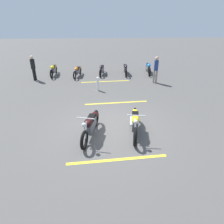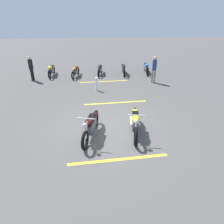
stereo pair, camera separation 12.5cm
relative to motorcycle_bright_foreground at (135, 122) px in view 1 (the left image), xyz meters
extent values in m
plane|color=#514F4C|center=(0.42, 0.84, -0.46)|extent=(60.00, 60.00, 0.00)
torus|color=black|center=(-0.83, 0.12, -0.13)|extent=(0.68, 0.21, 0.67)
torus|color=black|center=(0.71, -0.11, -0.13)|extent=(0.68, 0.21, 0.67)
cube|color=#59595E|center=(-0.01, 0.00, -0.04)|extent=(0.86, 0.34, 0.32)
ellipsoid|color=yellow|center=(-0.28, 0.04, 0.26)|extent=(0.56, 0.36, 0.24)
ellipsoid|color=yellow|center=(0.56, -0.09, 0.10)|extent=(0.59, 0.32, 0.22)
cube|color=black|center=(0.12, -0.02, 0.24)|extent=(0.47, 0.30, 0.09)
cylinder|color=silver|center=(-0.60, 0.09, 0.13)|extent=(0.27, 0.10, 0.56)
cylinder|color=silver|center=(-0.55, 0.08, 0.56)|extent=(0.13, 0.62, 0.04)
sphere|color=silver|center=(-0.75, 0.11, 0.42)|extent=(0.15, 0.15, 0.15)
cylinder|color=silver|center=(0.41, 0.08, -0.20)|extent=(0.71, 0.19, 0.09)
torus|color=black|center=(-0.92, 1.85, -0.13)|extent=(0.68, 0.26, 0.67)
torus|color=black|center=(0.59, 1.49, -0.13)|extent=(0.68, 0.26, 0.67)
cube|color=#59595E|center=(-0.12, 1.66, -0.04)|extent=(0.87, 0.41, 0.32)
ellipsoid|color=black|center=(-0.38, 1.72, 0.26)|extent=(0.57, 0.39, 0.24)
ellipsoid|color=black|center=(0.44, 1.53, 0.10)|extent=(0.60, 0.36, 0.22)
cube|color=black|center=(0.01, 1.63, 0.24)|extent=(0.48, 0.34, 0.09)
cylinder|color=silver|center=(-0.70, 1.80, 0.13)|extent=(0.27, 0.12, 0.56)
cylinder|color=silver|center=(-0.65, 1.79, 0.56)|extent=(0.18, 0.61, 0.04)
sphere|color=silver|center=(-0.85, 1.83, 0.42)|extent=(0.15, 0.15, 0.15)
cylinder|color=silver|center=(0.31, 1.70, -0.20)|extent=(0.70, 0.25, 0.09)
torus|color=black|center=(7.33, -2.25, -0.15)|extent=(0.64, 0.16, 0.63)
torus|color=black|center=(8.80, -2.39, -0.15)|extent=(0.64, 0.16, 0.63)
cube|color=#59595E|center=(8.11, -2.32, -0.06)|extent=(0.81, 0.28, 0.30)
ellipsoid|color=blue|center=(7.85, -2.30, 0.22)|extent=(0.52, 0.31, 0.23)
ellipsoid|color=blue|center=(8.65, -2.37, 0.07)|extent=(0.55, 0.28, 0.21)
cube|color=black|center=(8.23, -2.33, 0.20)|extent=(0.44, 0.27, 0.09)
torus|color=black|center=(7.22, -0.55, -0.16)|extent=(0.61, 0.13, 0.61)
torus|color=black|center=(8.63, -0.61, -0.16)|extent=(0.61, 0.13, 0.61)
cube|color=#59595E|center=(7.97, -0.58, -0.08)|extent=(0.77, 0.23, 0.29)
ellipsoid|color=black|center=(7.72, -0.57, 0.19)|extent=(0.48, 0.28, 0.22)
ellipsoid|color=black|center=(8.49, -0.61, 0.05)|extent=(0.52, 0.24, 0.20)
cube|color=black|center=(8.09, -0.59, 0.17)|extent=(0.41, 0.24, 0.08)
torus|color=black|center=(7.31, 1.26, -0.18)|extent=(0.58, 0.18, 0.57)
torus|color=black|center=(8.63, 1.05, -0.18)|extent=(0.58, 0.18, 0.57)
cube|color=#59595E|center=(8.01, 1.15, -0.11)|extent=(0.74, 0.30, 0.27)
ellipsoid|color=black|center=(7.78, 1.18, 0.15)|extent=(0.47, 0.30, 0.20)
ellipsoid|color=black|center=(8.49, 1.07, 0.01)|extent=(0.50, 0.28, 0.19)
cube|color=black|center=(8.12, 1.13, 0.13)|extent=(0.40, 0.26, 0.08)
torus|color=black|center=(6.94, 3.01, -0.18)|extent=(0.58, 0.20, 0.57)
torus|color=black|center=(8.25, 2.77, -0.18)|extent=(0.58, 0.20, 0.57)
cube|color=#59595E|center=(7.64, 2.88, -0.10)|extent=(0.74, 0.32, 0.27)
ellipsoid|color=orange|center=(7.41, 2.92, 0.15)|extent=(0.48, 0.32, 0.20)
ellipsoid|color=orange|center=(8.11, 2.79, 0.01)|extent=(0.51, 0.29, 0.19)
cube|color=black|center=(7.74, 2.86, 0.13)|extent=(0.41, 0.27, 0.08)
torus|color=black|center=(7.23, 4.63, -0.15)|extent=(0.62, 0.11, 0.62)
torus|color=black|center=(8.67, 4.62, -0.15)|extent=(0.62, 0.11, 0.62)
cube|color=#59595E|center=(7.99, 4.62, -0.07)|extent=(0.78, 0.21, 0.30)
ellipsoid|color=yellow|center=(7.74, 4.63, 0.20)|extent=(0.48, 0.26, 0.22)
ellipsoid|color=yellow|center=(8.52, 4.62, 0.06)|extent=(0.52, 0.23, 0.20)
cube|color=black|center=(8.11, 4.62, 0.18)|extent=(0.41, 0.23, 0.08)
cylinder|color=gray|center=(5.89, -2.19, -0.06)|extent=(0.12, 0.12, 0.81)
cylinder|color=gray|center=(5.88, -2.36, -0.06)|extent=(0.12, 0.12, 0.81)
cube|color=navy|center=(5.89, -2.28, 0.67)|extent=(0.20, 0.25, 0.64)
sphere|color=tan|center=(5.89, -2.28, 1.12)|extent=(0.22, 0.22, 0.22)
cylinder|color=black|center=(6.97, 5.64, -0.07)|extent=(0.12, 0.12, 0.79)
cylinder|color=black|center=(6.82, 5.70, -0.07)|extent=(0.12, 0.12, 0.79)
cube|color=black|center=(6.89, 5.67, 0.64)|extent=(0.28, 0.25, 0.62)
sphere|color=beige|center=(6.89, 5.67, 1.07)|extent=(0.21, 0.21, 0.21)
cylinder|color=white|center=(4.65, 1.42, -0.06)|extent=(0.14, 0.14, 0.80)
cube|color=yellow|center=(-1.57, 0.79, -0.46)|extent=(0.36, 3.20, 0.01)
cube|color=yellow|center=(2.81, 0.48, -0.46)|extent=(0.36, 3.20, 0.01)
cube|color=yellow|center=(6.33, 0.94, -0.46)|extent=(0.36, 3.20, 0.01)
camera|label=1|loc=(-6.51, 1.25, 3.72)|focal=32.12mm
camera|label=2|loc=(-6.51, 1.38, 3.72)|focal=32.12mm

